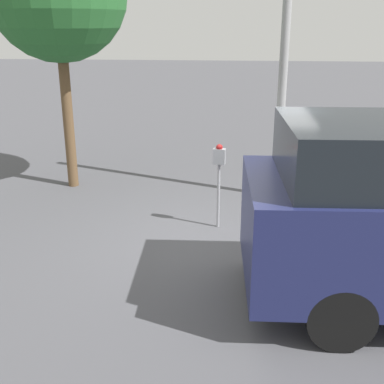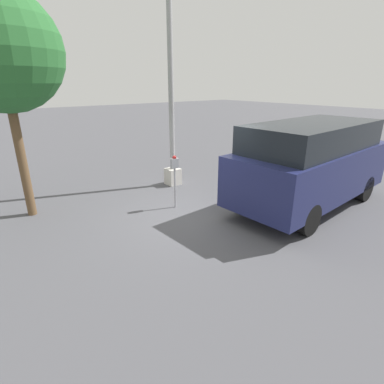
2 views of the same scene
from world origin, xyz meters
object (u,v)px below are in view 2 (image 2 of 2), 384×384
(parking_meter_near, at_px, (175,170))
(parked_van, at_px, (311,162))
(lamp_post, at_px, (172,119))
(street_tree, at_px, (0,52))

(parking_meter_near, xyz_separation_m, parked_van, (2.96, -2.18, 0.17))
(lamp_post, bearing_deg, street_tree, 176.60)
(street_tree, bearing_deg, parked_van, -33.67)
(lamp_post, bearing_deg, parked_van, -64.37)
(parking_meter_near, height_order, street_tree, street_tree)
(parking_meter_near, height_order, lamp_post, lamp_post)
(parked_van, distance_m, street_tree, 7.91)
(parking_meter_near, bearing_deg, parked_van, -28.96)
(parking_meter_near, distance_m, street_tree, 4.72)
(parking_meter_near, xyz_separation_m, street_tree, (-3.24, 1.95, 2.83))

